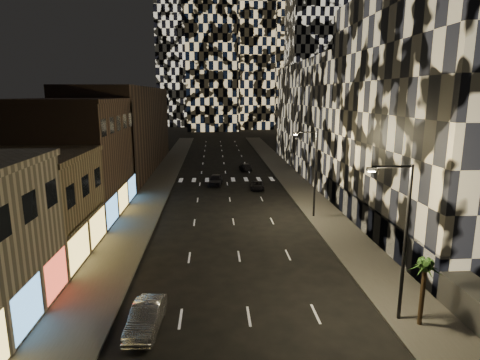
{
  "coord_description": "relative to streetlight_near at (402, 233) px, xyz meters",
  "views": [
    {
      "loc": [
        -1.94,
        -10.32,
        12.78
      ],
      "look_at": [
        0.18,
        21.43,
        6.0
      ],
      "focal_mm": 30.0,
      "sensor_mm": 36.0,
      "label": 1
    }
  ],
  "objects": [
    {
      "name": "curb_left",
      "position": [
        -16.25,
        40.0,
        -5.28
      ],
      "size": [
        0.2,
        120.0,
        0.15
      ],
      "primitive_type": "cube",
      "color": "#4C4C47",
      "rests_on": "ground"
    },
    {
      "name": "midrise_base",
      "position": [
        3.95,
        14.5,
        -3.85
      ],
      "size": [
        0.6,
        25.0,
        3.0
      ],
      "primitive_type": "cube",
      "color": "#383838",
      "rests_on": "ground"
    },
    {
      "name": "streetlight_far",
      "position": [
        0.0,
        20.0,
        0.0
      ],
      "size": [
        2.55,
        0.25,
        9.0
      ],
      "color": "black",
      "rests_on": "sidewalk_right"
    },
    {
      "name": "sidewalk_right",
      "position": [
        1.65,
        40.0,
        -5.28
      ],
      "size": [
        4.0,
        120.0,
        0.15
      ],
      "primitive_type": "cube",
      "color": "#47443F",
      "rests_on": "ground"
    },
    {
      "name": "midrise_filler_right",
      "position": [
        11.65,
        47.0,
        3.65
      ],
      "size": [
        16.0,
        40.0,
        18.0
      ],
      "primitive_type": "cube",
      "color": "#232326",
      "rests_on": "ground"
    },
    {
      "name": "midrise_right",
      "position": [
        11.65,
        14.5,
        5.65
      ],
      "size": [
        16.0,
        25.0,
        22.0
      ],
      "primitive_type": "cube",
      "color": "#232326",
      "rests_on": "ground"
    },
    {
      "name": "retail_brown",
      "position": [
        -25.35,
        23.5,
        0.65
      ],
      "size": [
        10.0,
        15.0,
        12.0
      ],
      "primitive_type": "cube",
      "color": "#483429",
      "rests_on": "ground"
    },
    {
      "name": "retail_tan",
      "position": [
        -25.35,
        11.0,
        -1.35
      ],
      "size": [
        10.0,
        10.0,
        8.0
      ],
      "primitive_type": "cube",
      "color": "#826E4E",
      "rests_on": "ground"
    },
    {
      "name": "curb_right",
      "position": [
        -0.45,
        40.0,
        -5.28
      ],
      "size": [
        0.2,
        120.0,
        0.15
      ],
      "primitive_type": "cube",
      "color": "#4C4C47",
      "rests_on": "ground"
    },
    {
      "name": "streetlight_near",
      "position": [
        0.0,
        0.0,
        0.0
      ],
      "size": [
        2.55,
        0.25,
        9.0
      ],
      "color": "black",
      "rests_on": "sidewalk_right"
    },
    {
      "name": "car_dark_oncoming",
      "position": [
        -4.85,
        47.47,
        -4.74
      ],
      "size": [
        2.17,
        4.38,
        1.22
      ],
      "primitive_type": "imported",
      "rotation": [
        0.0,
        0.0,
        3.25
      ],
      "color": "black",
      "rests_on": "ground"
    },
    {
      "name": "palm_tree",
      "position": [
        1.14,
        -0.67,
        -1.97
      ],
      "size": [
        2.0,
        1.97,
        3.91
      ],
      "color": "#47331E",
      "rests_on": "sidewalk_right"
    },
    {
      "name": "car_dark_midlane",
      "position": [
        -10.08,
        36.29,
        -4.58
      ],
      "size": [
        2.31,
        4.72,
        1.55
      ],
      "primitive_type": "imported",
      "rotation": [
        0.0,
        0.0,
        -0.11
      ],
      "color": "black",
      "rests_on": "ground"
    },
    {
      "name": "retail_filler_left",
      "position": [
        -25.35,
        50.0,
        1.65
      ],
      "size": [
        10.0,
        40.0,
        14.0
      ],
      "primitive_type": "cube",
      "color": "#483429",
      "rests_on": "ground"
    },
    {
      "name": "car_silver_parked",
      "position": [
        -14.15,
        0.03,
        -4.63
      ],
      "size": [
        1.86,
        4.5,
        1.45
      ],
      "primitive_type": "imported",
      "rotation": [
        0.0,
        0.0,
        -0.08
      ],
      "color": "#A2A1A6",
      "rests_on": "ground"
    },
    {
      "name": "sidewalk_left",
      "position": [
        -18.35,
        40.0,
        -5.28
      ],
      "size": [
        4.0,
        120.0,
        0.15
      ],
      "primitive_type": "cube",
      "color": "#47443F",
      "rests_on": "ground"
    },
    {
      "name": "car_dark_rightlane",
      "position": [
        -4.35,
        33.08,
        -4.81
      ],
      "size": [
        2.08,
        4.04,
        1.09
      ],
      "primitive_type": "imported",
      "rotation": [
        0.0,
        0.0,
        -0.07
      ],
      "color": "black",
      "rests_on": "ground"
    }
  ]
}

